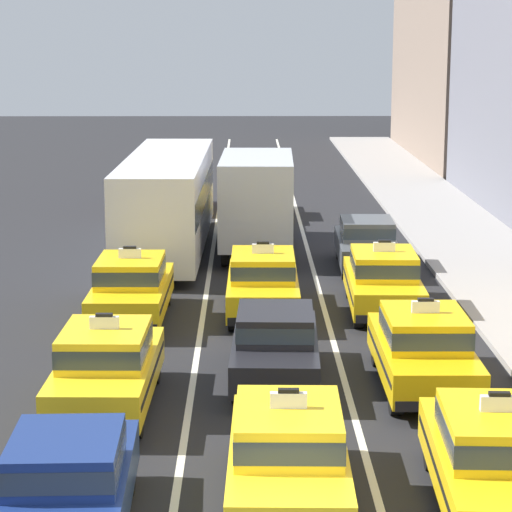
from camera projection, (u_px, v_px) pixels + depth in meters
The scene contains 16 objects.
lane_stripe_left_center at pixel (210, 268), 33.28m from camera, with size 0.14×80.00×0.01m, color silver.
lane_stripe_center_right at pixel (313, 267), 33.31m from camera, with size 0.14×80.00×0.01m, color silver.
sedan_left_nearest at pixel (67, 483), 15.42m from camera, with size 1.88×4.35×1.58m.
taxi_left_second at pixel (106, 366), 20.70m from camera, with size 1.90×4.59×1.96m.
taxi_left_third at pixel (131, 287), 27.03m from camera, with size 1.86×4.58×1.96m.
bus_left_fourth at pixel (167, 198), 35.32m from camera, with size 2.68×11.24×3.22m.
sedan_left_fifth at pixel (175, 189), 43.87m from camera, with size 1.81×4.32×1.58m.
taxi_center_nearest at pixel (288, 454), 16.42m from camera, with size 1.91×4.60×1.96m.
sedan_center_second at pixel (275, 343), 22.32m from camera, with size 1.91×4.36×1.58m.
taxi_center_third at pixel (263, 282), 27.60m from camera, with size 1.87×4.58×1.96m.
box_truck_center_fourth at pixel (257, 199), 35.43m from camera, with size 2.44×7.02×3.27m.
taxi_center_fifth at pixel (256, 194), 42.47m from camera, with size 1.86×4.57×1.96m.
taxi_right_nearest at pixel (495, 457), 16.27m from camera, with size 2.01×4.63×1.96m.
taxi_right_second at pixel (423, 348), 21.86m from camera, with size 1.85×4.57×1.96m.
taxi_right_third at pixel (383, 280), 27.82m from camera, with size 1.95×4.61×1.96m.
sedan_right_fourth at pixel (367, 242), 32.93m from camera, with size 1.89×4.35×1.58m.
Camera 1 is at (-0.47, -12.49, 7.26)m, focal length 74.96 mm.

